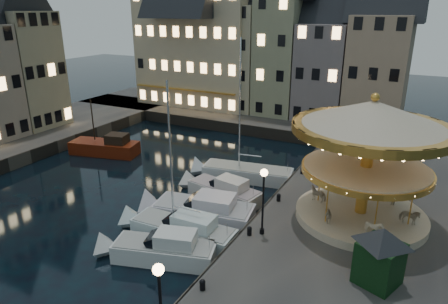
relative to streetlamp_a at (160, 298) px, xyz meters
The scene contains 29 objects.
ground 12.21m from the streetlamp_a, 128.66° to the left, with size 160.00×160.00×0.00m, color black.
quay_east 16.81m from the streetlamp_a, 65.61° to the left, with size 16.00×56.00×1.30m, color #474442.
quay_north 40.14m from the streetlamp_a, 112.33° to the left, with size 44.00×12.00×1.30m, color #474442.
quaywall_e 15.42m from the streetlamp_a, 94.57° to the left, with size 0.15×44.00×1.30m, color #47423A.
quaywall_n 33.86m from the streetlamp_a, 113.06° to the left, with size 48.00×0.15×1.30m, color #47423A.
quaywall_w 27.70m from the streetlamp_a, 156.42° to the left, with size 0.15×44.00×1.30m, color #47423A.
streetlamp_a is the anchor object (origin of this frame).
streetlamp_b 10.00m from the streetlamp_a, 90.00° to the left, with size 0.44×0.44×4.17m.
streetlamp_c 23.50m from the streetlamp_a, 90.00° to the left, with size 0.44×0.44×4.17m.
bollard_a 4.71m from the streetlamp_a, 98.53° to the left, with size 0.30×0.30×0.57m.
bollard_b 9.82m from the streetlamp_a, 93.61° to the left, with size 0.30×0.30×0.57m.
bollard_c 14.71m from the streetlamp_a, 92.37° to the left, with size 0.30×0.30×0.57m.
bollard_d 20.15m from the streetlamp_a, 91.72° to the left, with size 0.30×0.30×0.57m.
townhouse_na 47.41m from the streetlamp_a, 124.40° to the left, with size 5.50×8.00×12.80m.
townhouse_nb 44.62m from the streetlamp_a, 118.58° to the left, with size 6.16×8.00×13.80m.
townhouse_nc 42.13m from the streetlamp_a, 111.29° to the left, with size 6.82×8.00×14.80m.
townhouse_nd 40.47m from the streetlamp_a, 103.62° to the left, with size 5.50×8.00×15.80m.
townhouse_ne 39.38m from the streetlamp_a, 95.86° to the left, with size 6.16×8.00×12.80m.
townhouse_nf 39.29m from the streetlamp_a, 86.99° to the left, with size 6.82×8.00×13.80m.
townhouse_wc 38.99m from the streetlamp_a, 149.00° to the left, with size 8.80×5.50×14.20m.
hotel_corner 44.76m from the streetlamp_a, 118.53° to the left, with size 17.60×9.00×16.80m.
motorboat_b 8.92m from the streetlamp_a, 128.31° to the left, with size 7.04×3.78×2.15m.
motorboat_c 10.95m from the streetlamp_a, 120.92° to the left, with size 7.94×2.23×10.54m.
motorboat_d 13.43m from the streetlamp_a, 115.13° to the left, with size 8.06×3.89×2.15m.
motorboat_e 16.68m from the streetlamp_a, 110.28° to the left, with size 7.05×3.17×2.15m.
motorboat_f 20.66m from the streetlamp_a, 106.66° to the left, with size 8.76×3.56×11.58m.
red_fishing_boat 28.07m from the streetlamp_a, 137.66° to the left, with size 7.20×3.89×5.75m.
carousel 15.59m from the streetlamp_a, 71.45° to the left, with size 9.31×9.31×8.14m.
ticket_kiosk 10.79m from the streetlamp_a, 51.35° to the left, with size 2.94×2.94×3.45m.
Camera 1 is at (14.78, -18.50, 14.05)m, focal length 32.00 mm.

